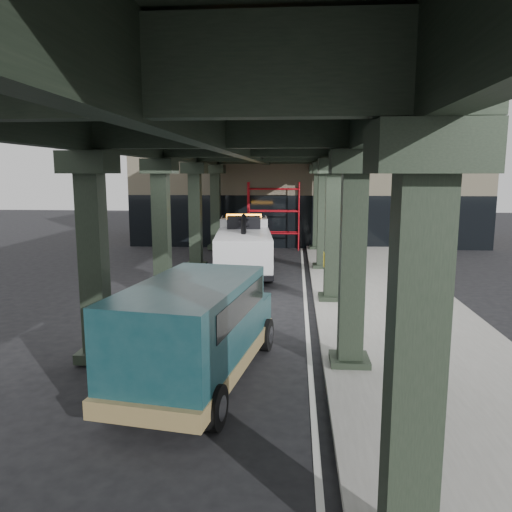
% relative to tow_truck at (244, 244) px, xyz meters
% --- Properties ---
extents(ground, '(90.00, 90.00, 0.00)m').
position_rel_tow_truck_xyz_m(ground, '(1.05, -7.42, -1.30)').
color(ground, black).
rests_on(ground, ground).
extents(sidewalk, '(5.00, 40.00, 0.15)m').
position_rel_tow_truck_xyz_m(sidewalk, '(5.55, -5.42, -1.23)').
color(sidewalk, gray).
rests_on(sidewalk, ground).
extents(lane_stripe, '(0.12, 38.00, 0.01)m').
position_rel_tow_truck_xyz_m(lane_stripe, '(2.75, -5.42, -1.29)').
color(lane_stripe, silver).
rests_on(lane_stripe, ground).
extents(viaduct, '(7.40, 32.00, 6.40)m').
position_rel_tow_truck_xyz_m(viaduct, '(0.65, -5.42, 4.16)').
color(viaduct, black).
rests_on(viaduct, ground).
extents(building, '(22.00, 10.00, 8.00)m').
position_rel_tow_truck_xyz_m(building, '(3.05, 12.58, 2.70)').
color(building, '#C6B793').
rests_on(building, ground).
extents(scaffolding, '(3.08, 0.88, 4.00)m').
position_rel_tow_truck_xyz_m(scaffolding, '(1.05, 7.22, 0.81)').
color(scaffolding, red).
rests_on(scaffolding, ground).
extents(tow_truck, '(3.03, 8.31, 2.67)m').
position_rel_tow_truck_xyz_m(tow_truck, '(0.00, 0.00, 0.00)').
color(tow_truck, black).
rests_on(tow_truck, ground).
extents(towed_van, '(3.01, 5.91, 2.29)m').
position_rel_tow_truck_xyz_m(towed_van, '(0.28, -12.49, -0.07)').
color(towed_van, '#0F3238').
rests_on(towed_van, ground).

